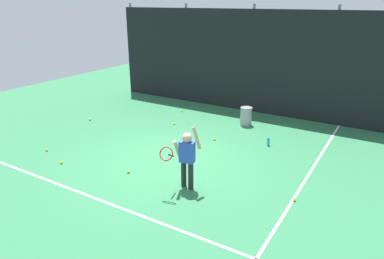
{
  "coord_description": "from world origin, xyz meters",
  "views": [
    {
      "loc": [
        4.42,
        -6.33,
        3.65
      ],
      "look_at": [
        0.51,
        0.16,
        0.85
      ],
      "focal_mm": 32.86,
      "sensor_mm": 36.0,
      "label": 1
    }
  ],
  "objects_px": {
    "tennis_ball_3": "(47,150)",
    "tennis_ball_7": "(182,111)",
    "tennis_ball_0": "(61,162)",
    "tennis_ball_2": "(294,199)",
    "tennis_ball_1": "(214,139)",
    "tennis_ball_4": "(174,123)",
    "ball_hopper": "(246,116)",
    "tennis_ball_6": "(129,172)",
    "tennis_ball_5": "(90,119)",
    "water_bottle": "(268,142)",
    "tennis_player": "(186,155)"
  },
  "relations": [
    {
      "from": "tennis_ball_4",
      "to": "tennis_ball_6",
      "type": "relative_size",
      "value": 1.0
    },
    {
      "from": "water_bottle",
      "to": "tennis_ball_6",
      "type": "xyz_separation_m",
      "value": [
        -2.14,
        -3.15,
        -0.08
      ]
    },
    {
      "from": "tennis_ball_0",
      "to": "tennis_ball_7",
      "type": "distance_m",
      "value": 4.94
    },
    {
      "from": "tennis_ball_5",
      "to": "tennis_ball_7",
      "type": "bearing_deg",
      "value": 48.22
    },
    {
      "from": "ball_hopper",
      "to": "tennis_player",
      "type": "bearing_deg",
      "value": -83.53
    },
    {
      "from": "tennis_ball_2",
      "to": "tennis_ball_6",
      "type": "distance_m",
      "value": 3.6
    },
    {
      "from": "ball_hopper",
      "to": "tennis_ball_2",
      "type": "xyz_separation_m",
      "value": [
        2.55,
        -3.64,
        -0.26
      ]
    },
    {
      "from": "tennis_ball_6",
      "to": "tennis_ball_7",
      "type": "bearing_deg",
      "value": 107.95
    },
    {
      "from": "water_bottle",
      "to": "tennis_ball_0",
      "type": "distance_m",
      "value": 5.25
    },
    {
      "from": "tennis_ball_1",
      "to": "tennis_ball_3",
      "type": "xyz_separation_m",
      "value": [
        -3.36,
        -2.88,
        0.0
      ]
    },
    {
      "from": "water_bottle",
      "to": "tennis_ball_5",
      "type": "bearing_deg",
      "value": -170.31
    },
    {
      "from": "water_bottle",
      "to": "tennis_ball_7",
      "type": "relative_size",
      "value": 3.33
    },
    {
      "from": "tennis_player",
      "to": "tennis_ball_4",
      "type": "bearing_deg",
      "value": 117.49
    },
    {
      "from": "tennis_ball_7",
      "to": "ball_hopper",
      "type": "bearing_deg",
      "value": -1.92
    },
    {
      "from": "water_bottle",
      "to": "tennis_ball_1",
      "type": "xyz_separation_m",
      "value": [
        -1.4,
        -0.42,
        -0.08
      ]
    },
    {
      "from": "tennis_player",
      "to": "tennis_ball_3",
      "type": "distance_m",
      "value": 4.14
    },
    {
      "from": "tennis_ball_2",
      "to": "tennis_ball_4",
      "type": "distance_m",
      "value": 5.12
    },
    {
      "from": "tennis_player",
      "to": "tennis_ball_7",
      "type": "xyz_separation_m",
      "value": [
        -2.9,
        4.35,
        -0.69
      ]
    },
    {
      "from": "tennis_ball_1",
      "to": "tennis_ball_3",
      "type": "height_order",
      "value": "same"
    },
    {
      "from": "tennis_player",
      "to": "water_bottle",
      "type": "distance_m",
      "value": 3.16
    },
    {
      "from": "tennis_ball_7",
      "to": "tennis_ball_5",
      "type": "bearing_deg",
      "value": -131.78
    },
    {
      "from": "tennis_ball_3",
      "to": "tennis_ball_5",
      "type": "bearing_deg",
      "value": 110.79
    },
    {
      "from": "tennis_ball_6",
      "to": "ball_hopper",
      "type": "bearing_deg",
      "value": 77.57
    },
    {
      "from": "ball_hopper",
      "to": "water_bottle",
      "type": "bearing_deg",
      "value": -46.81
    },
    {
      "from": "tennis_player",
      "to": "ball_hopper",
      "type": "bearing_deg",
      "value": 86.53
    },
    {
      "from": "tennis_ball_0",
      "to": "tennis_ball_3",
      "type": "relative_size",
      "value": 1.0
    },
    {
      "from": "ball_hopper",
      "to": "tennis_ball_7",
      "type": "xyz_separation_m",
      "value": [
        -2.42,
        0.08,
        -0.26
      ]
    },
    {
      "from": "tennis_player",
      "to": "tennis_ball_0",
      "type": "distance_m",
      "value": 3.26
    },
    {
      "from": "tennis_ball_7",
      "to": "water_bottle",
      "type": "bearing_deg",
      "value": -20.31
    },
    {
      "from": "ball_hopper",
      "to": "tennis_ball_3",
      "type": "distance_m",
      "value": 5.79
    },
    {
      "from": "tennis_ball_0",
      "to": "tennis_ball_6",
      "type": "bearing_deg",
      "value": 15.19
    },
    {
      "from": "tennis_ball_1",
      "to": "tennis_ball_3",
      "type": "relative_size",
      "value": 1.0
    },
    {
      "from": "tennis_ball_3",
      "to": "ball_hopper",
      "type": "bearing_deg",
      "value": 51.73
    },
    {
      "from": "ball_hopper",
      "to": "tennis_ball_5",
      "type": "distance_m",
      "value": 4.99
    },
    {
      "from": "water_bottle",
      "to": "tennis_ball_1",
      "type": "bearing_deg",
      "value": -163.41
    },
    {
      "from": "tennis_ball_6",
      "to": "tennis_ball_5",
      "type": "bearing_deg",
      "value": 148.01
    },
    {
      "from": "tennis_ball_4",
      "to": "tennis_ball_6",
      "type": "xyz_separation_m",
      "value": [
        0.95,
        -3.26,
        0.0
      ]
    },
    {
      "from": "tennis_ball_1",
      "to": "tennis_ball_5",
      "type": "bearing_deg",
      "value": -172.66
    },
    {
      "from": "ball_hopper",
      "to": "tennis_ball_7",
      "type": "bearing_deg",
      "value": 178.08
    },
    {
      "from": "tennis_ball_1",
      "to": "tennis_ball_4",
      "type": "bearing_deg",
      "value": 162.68
    },
    {
      "from": "tennis_ball_0",
      "to": "tennis_ball_2",
      "type": "bearing_deg",
      "value": 13.12
    },
    {
      "from": "water_bottle",
      "to": "tennis_ball_0",
      "type": "xyz_separation_m",
      "value": [
        -3.82,
        -3.61,
        -0.08
      ]
    },
    {
      "from": "ball_hopper",
      "to": "tennis_ball_6",
      "type": "bearing_deg",
      "value": -102.43
    },
    {
      "from": "water_bottle",
      "to": "tennis_ball_0",
      "type": "relative_size",
      "value": 3.33
    },
    {
      "from": "tennis_ball_0",
      "to": "ball_hopper",
      "type": "bearing_deg",
      "value": 61.36
    },
    {
      "from": "tennis_ball_3",
      "to": "tennis_ball_7",
      "type": "bearing_deg",
      "value": 75.88
    },
    {
      "from": "tennis_ball_5",
      "to": "tennis_ball_6",
      "type": "xyz_separation_m",
      "value": [
        3.5,
        -2.19,
        0.0
      ]
    },
    {
      "from": "tennis_ball_1",
      "to": "tennis_ball_6",
      "type": "relative_size",
      "value": 1.0
    },
    {
      "from": "tennis_ball_1",
      "to": "tennis_ball_4",
      "type": "xyz_separation_m",
      "value": [
        -1.69,
        0.53,
        0.0
      ]
    },
    {
      "from": "water_bottle",
      "to": "tennis_ball_1",
      "type": "height_order",
      "value": "water_bottle"
    }
  ]
}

